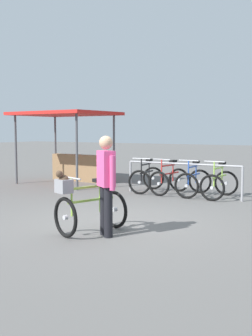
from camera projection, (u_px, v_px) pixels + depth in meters
name	position (u px, v px, depth m)	size (l,w,h in m)	color
ground_plane	(113.00, 223.00, 7.60)	(80.00, 80.00, 0.00)	#605E5B
bike_rack_rail	(182.00, 171.00, 10.63)	(3.21, 0.07, 0.88)	#99999E
racked_bike_black	(147.00, 179.00, 11.40)	(0.77, 1.16, 0.97)	black
racked_bike_red	(169.00, 180.00, 11.04)	(0.79, 1.17, 0.97)	black
racked_bike_blue	(193.00, 182.00, 10.68)	(0.70, 1.12, 0.97)	black
racked_bike_lime	(219.00, 184.00, 10.32)	(0.69, 1.11, 0.97)	black
featured_bicycle	(85.00, 205.00, 6.77)	(0.97, 1.26, 1.09)	black
person_with_featured_bike	(106.00, 181.00, 6.58)	(0.45, 0.36, 1.64)	black
market_stall	(72.00, 140.00, 13.34)	(3.23, 2.48, 2.30)	#4C4C51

